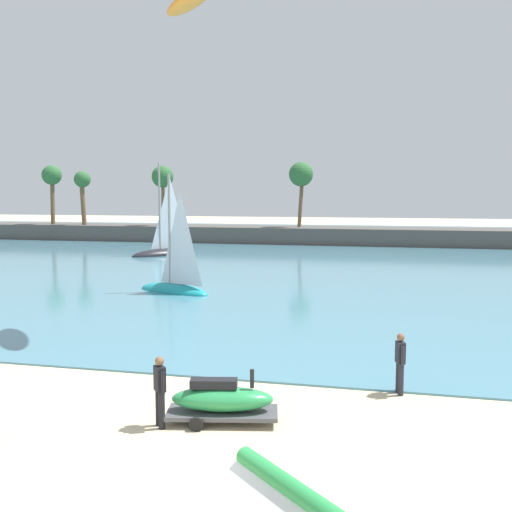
% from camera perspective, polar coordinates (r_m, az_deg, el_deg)
% --- Properties ---
extents(ground_plane, '(260.00, 260.00, 0.00)m').
position_cam_1_polar(ground_plane, '(11.65, -11.50, -21.58)').
color(ground_plane, beige).
extents(sea, '(220.00, 88.59, 0.06)m').
position_cam_1_polar(sea, '(60.88, 9.20, 0.79)').
color(sea, teal).
rests_on(sea, ground).
extents(palm_headland, '(116.44, 6.24, 13.16)m').
position_cam_1_polar(palm_headland, '(64.76, 14.16, 3.20)').
color(palm_headland, '#514C47').
rests_on(palm_headland, ground).
extents(watercraft_on_trailer, '(2.75, 1.51, 1.28)m').
position_cam_1_polar(watercraft_on_trailer, '(14.51, -3.28, -13.58)').
color(watercraft_on_trailer, '#4C4C51').
rests_on(watercraft_on_trailer, ground).
extents(person_rigging_by_gear, '(0.39, 0.44, 1.67)m').
position_cam_1_polar(person_rigging_by_gear, '(14.25, -9.13, -12.42)').
color(person_rigging_by_gear, black).
rests_on(person_rigging_by_gear, ground).
extents(person_at_waterline, '(0.29, 0.53, 1.67)m').
position_cam_1_polar(person_at_waterline, '(16.72, 13.54, -9.74)').
color(person_at_waterline, '#23232D').
rests_on(person_at_waterline, ground).
extents(sailboat_near_shore, '(5.18, 5.62, 8.54)m').
position_cam_1_polar(sailboat_near_shore, '(52.86, -8.69, 0.91)').
color(sailboat_near_shore, black).
rests_on(sailboat_near_shore, sea).
extents(sailboat_far_left, '(4.94, 3.13, 6.89)m').
position_cam_1_polar(sailboat_far_left, '(32.85, -7.72, -2.34)').
color(sailboat_far_left, teal).
rests_on(sailboat_far_left, sea).
extents(kite_aloft_high_over_bay, '(3.54, 3.80, 0.92)m').
position_cam_1_polar(kite_aloft_high_over_bay, '(24.37, -6.33, 22.98)').
color(kite_aloft_high_over_bay, orange).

